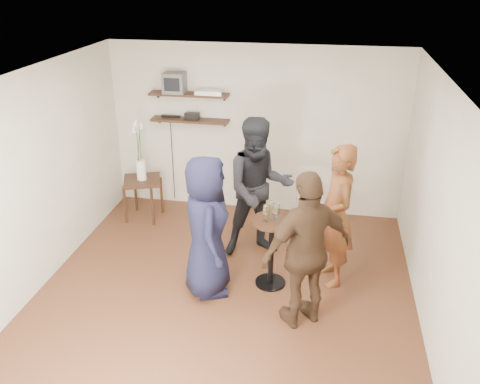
% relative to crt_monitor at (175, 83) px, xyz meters
% --- Properties ---
extents(room, '(4.58, 5.08, 2.68)m').
position_rel_crt_monitor_xyz_m(room, '(1.21, -2.38, -0.72)').
color(room, '#492917').
rests_on(room, ground).
extents(shelf_upper, '(1.20, 0.25, 0.04)m').
position_rel_crt_monitor_xyz_m(shelf_upper, '(0.21, 0.00, -0.17)').
color(shelf_upper, black).
rests_on(shelf_upper, room).
extents(shelf_lower, '(1.20, 0.25, 0.04)m').
position_rel_crt_monitor_xyz_m(shelf_lower, '(0.21, 0.00, -0.57)').
color(shelf_lower, black).
rests_on(shelf_lower, room).
extents(crt_monitor, '(0.32, 0.30, 0.30)m').
position_rel_crt_monitor_xyz_m(crt_monitor, '(0.00, 0.00, 0.00)').
color(crt_monitor, '#59595B').
rests_on(crt_monitor, shelf_upper).
extents(dvd_deck, '(0.40, 0.24, 0.06)m').
position_rel_crt_monitor_xyz_m(dvd_deck, '(0.53, 0.00, -0.12)').
color(dvd_deck, silver).
rests_on(dvd_deck, shelf_upper).
extents(radio, '(0.22, 0.10, 0.10)m').
position_rel_crt_monitor_xyz_m(radio, '(0.25, 0.00, -0.50)').
color(radio, black).
rests_on(radio, shelf_lower).
extents(power_strip, '(0.30, 0.05, 0.03)m').
position_rel_crt_monitor_xyz_m(power_strip, '(-0.11, 0.05, -0.54)').
color(power_strip, black).
rests_on(power_strip, shelf_lower).
extents(side_table, '(0.69, 0.69, 0.65)m').
position_rel_crt_monitor_xyz_m(side_table, '(-0.43, -0.54, -1.48)').
color(side_table, black).
rests_on(side_table, room).
extents(vase_lilies, '(0.19, 0.20, 0.98)m').
position_rel_crt_monitor_xyz_m(vase_lilies, '(-0.43, -0.54, -1.06)').
color(vase_lilies, white).
rests_on(vase_lilies, side_table).
extents(drinks_table, '(0.49, 0.49, 0.89)m').
position_rel_crt_monitor_xyz_m(drinks_table, '(1.73, -1.97, -1.44)').
color(drinks_table, black).
rests_on(drinks_table, room).
extents(wine_glass_fl, '(0.07, 0.07, 0.20)m').
position_rel_crt_monitor_xyz_m(wine_glass_fl, '(1.66, -2.02, -0.99)').
color(wine_glass_fl, silver).
rests_on(wine_glass_fl, drinks_table).
extents(wine_glass_fr, '(0.07, 0.07, 0.22)m').
position_rel_crt_monitor_xyz_m(wine_glass_fr, '(1.78, -1.99, -0.97)').
color(wine_glass_fr, silver).
rests_on(wine_glass_fr, drinks_table).
extents(wine_glass_bl, '(0.07, 0.07, 0.22)m').
position_rel_crt_monitor_xyz_m(wine_glass_bl, '(1.71, -1.92, -0.98)').
color(wine_glass_bl, silver).
rests_on(wine_glass_bl, drinks_table).
extents(wine_glass_br, '(0.07, 0.07, 0.21)m').
position_rel_crt_monitor_xyz_m(wine_glass_br, '(1.76, -1.96, -0.98)').
color(wine_glass_br, silver).
rests_on(wine_glass_br, drinks_table).
extents(person_plaid, '(0.60, 0.75, 1.79)m').
position_rel_crt_monitor_xyz_m(person_plaid, '(2.47, -1.74, -1.12)').
color(person_plaid, '#B4141E').
rests_on(person_plaid, room).
extents(person_dark, '(1.12, 0.99, 1.91)m').
position_rel_crt_monitor_xyz_m(person_dark, '(1.46, -1.24, -1.06)').
color(person_dark, black).
rests_on(person_dark, room).
extents(person_navy, '(0.80, 0.98, 1.73)m').
position_rel_crt_monitor_xyz_m(person_navy, '(1.00, -2.23, -1.15)').
color(person_navy, black).
rests_on(person_navy, room).
extents(person_brown, '(1.11, 0.96, 1.79)m').
position_rel_crt_monitor_xyz_m(person_brown, '(2.17, -2.60, -1.12)').
color(person_brown, '#3F2A1B').
rests_on(person_brown, room).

